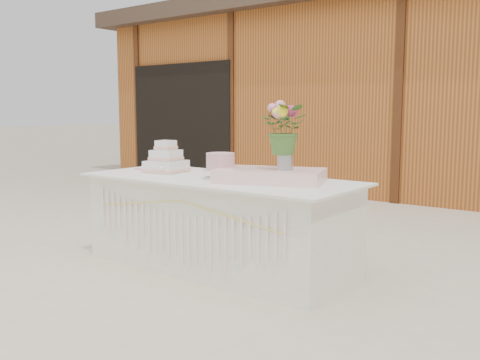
# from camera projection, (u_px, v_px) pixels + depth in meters

# --- Properties ---
(ground) EXTENTS (80.00, 80.00, 0.00)m
(ground) POSITION_uv_depth(u_px,v_px,m) (219.00, 267.00, 4.57)
(ground) COLOR beige
(ground) RESTS_ON ground
(barn) EXTENTS (12.60, 4.60, 3.30)m
(barn) POSITION_uv_depth(u_px,v_px,m) (442.00, 90.00, 9.09)
(barn) COLOR #AC5A24
(barn) RESTS_ON ground
(cake_table) EXTENTS (2.40, 1.00, 0.77)m
(cake_table) POSITION_uv_depth(u_px,v_px,m) (218.00, 223.00, 4.51)
(cake_table) COLOR white
(cake_table) RESTS_ON ground
(wedding_cake) EXTENTS (0.37, 0.37, 0.29)m
(wedding_cake) POSITION_uv_depth(u_px,v_px,m) (166.00, 161.00, 4.86)
(wedding_cake) COLOR white
(wedding_cake) RESTS_ON cake_table
(pink_cake_stand) EXTENTS (0.30, 0.30, 0.21)m
(pink_cake_stand) POSITION_uv_depth(u_px,v_px,m) (220.00, 164.00, 4.37)
(pink_cake_stand) COLOR white
(pink_cake_stand) RESTS_ON cake_table
(satin_runner) EXTENTS (0.94, 0.73, 0.10)m
(satin_runner) POSITION_uv_depth(u_px,v_px,m) (270.00, 176.00, 4.19)
(satin_runner) COLOR #FACAC9
(satin_runner) RESTS_ON cake_table
(flower_vase) EXTENTS (0.12, 0.12, 0.17)m
(flower_vase) POSITION_uv_depth(u_px,v_px,m) (285.00, 159.00, 4.10)
(flower_vase) COLOR #A6A6AA
(flower_vase) RESTS_ON satin_runner
(bouquet) EXTENTS (0.44, 0.42, 0.39)m
(bouquet) POSITION_uv_depth(u_px,v_px,m) (285.00, 123.00, 4.06)
(bouquet) COLOR #406829
(bouquet) RESTS_ON flower_vase
(loose_flowers) EXTENTS (0.23, 0.41, 0.02)m
(loose_flowers) POSITION_uv_depth(u_px,v_px,m) (141.00, 169.00, 5.03)
(loose_flowers) COLOR pink
(loose_flowers) RESTS_ON cake_table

